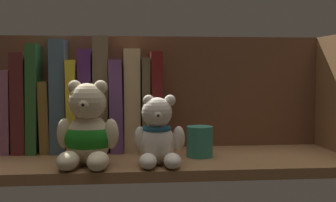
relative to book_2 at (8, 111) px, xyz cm
name	(u,v)px	position (x,y,z in cm)	size (l,w,h in cm)	color
shelf_board	(154,162)	(31.19, -10.59, -9.82)	(78.85, 25.85, 2.00)	brown
shelf_back_panel	(150,96)	(31.19, 2.93, 2.88)	(81.25, 1.20, 27.39)	brown
book_2	(8,111)	(0.00, 0.00, 0.00)	(2.87, 11.18, 17.64)	#8F5470
book_3	(22,102)	(3.16, 0.00, 1.87)	(2.85, 11.48, 21.38)	#592121
book_4	(36,98)	(5.97, 0.00, 2.77)	(2.16, 12.21, 23.18)	#2B5B2A
book_5	(47,116)	(8.38, 0.00, -1.18)	(2.04, 10.69, 15.29)	brown
book_6	(60,96)	(11.30, 0.00, 3.24)	(3.20, 11.99, 24.13)	#40576D
book_7	(74,106)	(14.19, 0.00, 1.10)	(1.99, 14.12, 19.85)	gold
book_8	(86,100)	(16.88, 0.00, 2.26)	(2.77, 11.20, 22.16)	#481F5B
book_9	(101,94)	(20.17, 0.00, 3.68)	(3.21, 9.19, 25.00)	brown
book_10	(116,105)	(23.49, 0.00, 1.14)	(2.81, 12.56, 19.93)	#5D396E
book_11	(132,100)	(26.95, 0.00, 2.34)	(3.51, 9.85, 22.31)	tan
book_12	(145,104)	(29.88, 0.00, 1.38)	(1.74, 12.10, 20.40)	brown
book_13	(155,101)	(32.27, 0.00, 2.03)	(2.42, 12.18, 21.70)	maroon
teddy_bear_larger	(88,132)	(18.38, -17.41, -2.57)	(11.76, 12.48, 15.90)	beige
teddy_bear_smaller	(160,135)	(31.65, -18.19, -3.21)	(9.59, 9.74, 13.15)	beige
pillar_candle	(200,142)	(40.52, -10.53, -5.68)	(5.44, 5.44, 6.27)	#2D7A66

